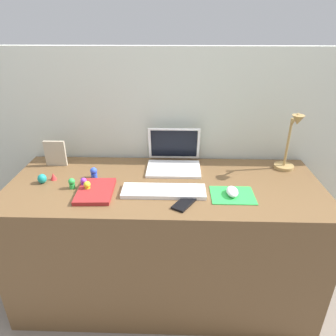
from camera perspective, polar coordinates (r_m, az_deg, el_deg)
name	(u,v)px	position (r m, az deg, el deg)	size (l,w,h in m)	color
ground_plane	(165,287)	(2.06, -0.53, -21.20)	(6.00, 6.00, 0.00)	slate
back_wall	(167,163)	(1.95, -0.18, 1.02)	(2.83, 0.05, 1.38)	beige
desk	(165,240)	(1.81, -0.58, -13.21)	(1.63, 0.65, 0.74)	brown
laptop	(174,157)	(1.77, 1.08, 1.99)	(0.30, 0.25, 0.21)	white
keyboard	(165,191)	(1.51, -0.62, -4.32)	(0.41, 0.13, 0.02)	white
mousepad	(232,195)	(1.53, 11.87, -4.96)	(0.21, 0.17, 0.00)	green
mouse	(232,192)	(1.52, 11.83, -4.29)	(0.06, 0.10, 0.03)	white
cell_phone	(184,204)	(1.43, 2.97, -6.62)	(0.06, 0.13, 0.01)	black
desk_lamp	(290,144)	(1.80, 21.69, 4.14)	(0.11, 0.16, 0.34)	#A5844C
notebook_pad	(96,191)	(1.55, -13.29, -4.19)	(0.17, 0.24, 0.02)	maroon
picture_frame	(55,153)	(1.88, -20.17, 2.57)	(0.12, 0.02, 0.15)	#B2A58C
toy_figurine_yellow	(87,186)	(1.56, -14.75, -3.28)	(0.03, 0.03, 0.06)	yellow
toy_figurine_green	(72,183)	(1.62, -17.41, -2.69)	(0.03, 0.03, 0.06)	green
toy_figurine_purple	(84,183)	(1.61, -15.36, -2.61)	(0.03, 0.03, 0.06)	purple
toy_figurine_red	(53,176)	(1.74, -20.52, -1.48)	(0.03, 0.03, 0.04)	red
toy_figurine_blue	(94,172)	(1.69, -13.60, -0.80)	(0.04, 0.04, 0.06)	blue
toy_figurine_teal	(42,179)	(1.72, -22.32, -1.84)	(0.05, 0.05, 0.05)	teal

